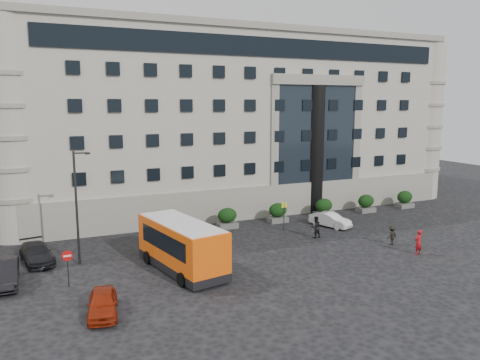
% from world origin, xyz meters
% --- Properties ---
extents(ground, '(120.00, 120.00, 0.00)m').
position_xyz_m(ground, '(0.00, 0.00, 0.00)').
color(ground, black).
rests_on(ground, ground).
extents(civic_building, '(44.00, 24.00, 18.00)m').
position_xyz_m(civic_building, '(6.00, 22.00, 9.00)').
color(civic_building, '#A8A294').
rests_on(civic_building, ground).
extents(entrance_column, '(1.80, 1.80, 13.00)m').
position_xyz_m(entrance_column, '(12.00, 10.30, 6.50)').
color(entrance_column, black).
rests_on(entrance_column, ground).
extents(hedge_a, '(1.80, 1.26, 1.84)m').
position_xyz_m(hedge_a, '(-4.00, 7.80, 0.93)').
color(hedge_a, '#545452').
rests_on(hedge_a, ground).
extents(hedge_b, '(1.80, 1.26, 1.84)m').
position_xyz_m(hedge_b, '(1.20, 7.80, 0.93)').
color(hedge_b, '#545452').
rests_on(hedge_b, ground).
extents(hedge_c, '(1.80, 1.26, 1.84)m').
position_xyz_m(hedge_c, '(6.40, 7.80, 0.93)').
color(hedge_c, '#545452').
rests_on(hedge_c, ground).
extents(hedge_d, '(1.80, 1.26, 1.84)m').
position_xyz_m(hedge_d, '(11.60, 7.80, 0.93)').
color(hedge_d, '#545452').
rests_on(hedge_d, ground).
extents(hedge_e, '(1.80, 1.26, 1.84)m').
position_xyz_m(hedge_e, '(16.80, 7.80, 0.93)').
color(hedge_e, '#545452').
rests_on(hedge_e, ground).
extents(hedge_f, '(1.80, 1.26, 1.84)m').
position_xyz_m(hedge_f, '(22.00, 7.80, 0.93)').
color(hedge_f, '#545452').
rests_on(hedge_f, ground).
extents(street_lamp, '(1.16, 0.18, 8.00)m').
position_xyz_m(street_lamp, '(-11.94, 3.00, 4.37)').
color(street_lamp, '#262628').
rests_on(street_lamp, ground).
extents(bus_stop_sign, '(0.50, 0.08, 2.52)m').
position_xyz_m(bus_stop_sign, '(5.50, 5.00, 1.73)').
color(bus_stop_sign, '#262628').
rests_on(bus_stop_sign, ground).
extents(no_entry_sign, '(0.64, 0.16, 2.32)m').
position_xyz_m(no_entry_sign, '(-13.00, -1.04, 1.65)').
color(no_entry_sign, '#262628').
rests_on(no_entry_sign, ground).
extents(minibus, '(4.28, 8.44, 3.36)m').
position_xyz_m(minibus, '(-5.76, -1.06, 1.85)').
color(minibus, '#F2550B').
rests_on(minibus, ground).
extents(red_truck, '(3.49, 6.08, 3.09)m').
position_xyz_m(red_truck, '(-12.24, 15.29, 1.58)').
color(red_truck, maroon).
rests_on(red_truck, ground).
extents(parked_car_a, '(2.12, 3.99, 1.29)m').
position_xyz_m(parked_car_a, '(-11.61, -5.86, 0.65)').
color(parked_car_a, maroon).
rests_on(parked_car_a, ground).
extents(parked_car_b, '(1.66, 4.69, 1.54)m').
position_xyz_m(parked_car_b, '(-16.64, 0.85, 0.77)').
color(parked_car_b, black).
rests_on(parked_car_b, ground).
extents(parked_car_c, '(2.59, 4.84, 1.33)m').
position_xyz_m(parked_car_c, '(-14.73, 4.65, 0.67)').
color(parked_car_c, black).
rests_on(parked_car_c, ground).
extents(parked_car_d, '(2.60, 4.96, 1.33)m').
position_xyz_m(parked_car_d, '(-12.52, 13.61, 0.67)').
color(parked_car_d, black).
rests_on(parked_car_d, ground).
extents(white_taxi, '(2.72, 4.16, 1.30)m').
position_xyz_m(white_taxi, '(10.00, 4.37, 0.65)').
color(white_taxi, silver).
rests_on(white_taxi, ground).
extents(pedestrian_a, '(0.76, 0.57, 1.90)m').
position_xyz_m(pedestrian_a, '(11.36, -5.00, 0.95)').
color(pedestrian_a, '#A51014').
rests_on(pedestrian_a, ground).
extents(pedestrian_b, '(0.94, 0.75, 1.85)m').
position_xyz_m(pedestrian_b, '(6.78, 1.87, 0.93)').
color(pedestrian_b, black).
rests_on(pedestrian_b, ground).
extents(pedestrian_c, '(1.08, 0.73, 1.55)m').
position_xyz_m(pedestrian_c, '(11.29, -2.25, 0.77)').
color(pedestrian_c, black).
rests_on(pedestrian_c, ground).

